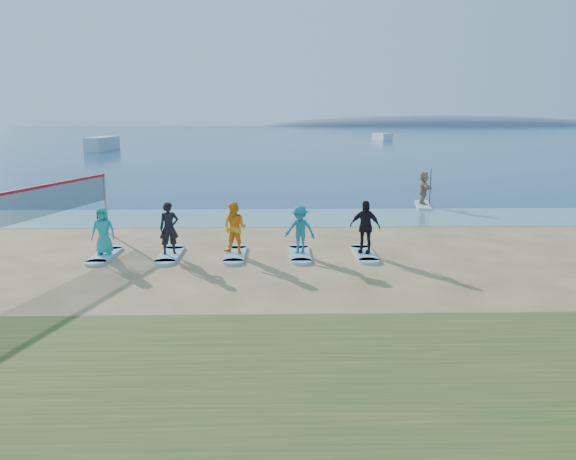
{
  "coord_description": "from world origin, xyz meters",
  "views": [
    {
      "loc": [
        0.01,
        -16.07,
        4.74
      ],
      "look_at": [
        0.44,
        2.0,
        1.1
      ],
      "focal_mm": 35.0,
      "sensor_mm": 36.0,
      "label": 1
    }
  ],
  "objects_px": {
    "surfboard_2": "(235,254)",
    "surfboard_3": "(300,254)",
    "boat_offshore_b": "(382,140)",
    "surfboard_0": "(105,255)",
    "paddleboarder": "(424,188)",
    "student_1": "(169,228)",
    "boat_offshore_a": "(103,150)",
    "student_0": "(103,231)",
    "student_3": "(300,230)",
    "student_2": "(235,228)",
    "student_4": "(365,227)",
    "surfboard_1": "(170,255)",
    "paddleboard": "(423,205)",
    "volleyball_net": "(34,204)",
    "surfboard_4": "(364,254)"
  },
  "relations": [
    {
      "from": "student_0",
      "to": "student_1",
      "type": "xyz_separation_m",
      "value": [
        2.26,
        0.0,
        0.09
      ]
    },
    {
      "from": "surfboard_0",
      "to": "surfboard_2",
      "type": "bearing_deg",
      "value": 0.0
    },
    {
      "from": "surfboard_0",
      "to": "surfboard_3",
      "type": "relative_size",
      "value": 1.0
    },
    {
      "from": "paddleboarder",
      "to": "surfboard_3",
      "type": "height_order",
      "value": "paddleboarder"
    },
    {
      "from": "surfboard_0",
      "to": "student_3",
      "type": "relative_size",
      "value": 1.33
    },
    {
      "from": "volleyball_net",
      "to": "surfboard_3",
      "type": "distance_m",
      "value": 9.12
    },
    {
      "from": "surfboard_4",
      "to": "student_4",
      "type": "distance_m",
      "value": 0.96
    },
    {
      "from": "paddleboard",
      "to": "student_3",
      "type": "distance_m",
      "value": 13.08
    },
    {
      "from": "student_1",
      "to": "boat_offshore_a",
      "type": "bearing_deg",
      "value": 89.21
    },
    {
      "from": "student_2",
      "to": "student_3",
      "type": "distance_m",
      "value": 2.26
    },
    {
      "from": "paddleboard",
      "to": "student_3",
      "type": "relative_size",
      "value": 1.81
    },
    {
      "from": "student_3",
      "to": "student_4",
      "type": "distance_m",
      "value": 2.26
    },
    {
      "from": "student_4",
      "to": "student_0",
      "type": "bearing_deg",
      "value": -155.87
    },
    {
      "from": "surfboard_0",
      "to": "student_1",
      "type": "relative_size",
      "value": 1.22
    },
    {
      "from": "surfboard_0",
      "to": "paddleboard",
      "type": "bearing_deg",
      "value": 37.97
    },
    {
      "from": "paddleboarder",
      "to": "boat_offshore_b",
      "type": "height_order",
      "value": "paddleboarder"
    },
    {
      "from": "paddleboard",
      "to": "boat_offshore_b",
      "type": "xyz_separation_m",
      "value": [
        15.1,
        91.5,
        -0.06
      ]
    },
    {
      "from": "surfboard_1",
      "to": "student_4",
      "type": "relative_size",
      "value": 1.2
    },
    {
      "from": "paddleboarder",
      "to": "boat_offshore_a",
      "type": "xyz_separation_m",
      "value": [
        -33.19,
        53.44,
        -1.0
      ]
    },
    {
      "from": "student_1",
      "to": "student_3",
      "type": "xyz_separation_m",
      "value": [
        4.52,
        0.0,
        -0.07
      ]
    },
    {
      "from": "student_2",
      "to": "surfboard_0",
      "type": "bearing_deg",
      "value": -156.23
    },
    {
      "from": "boat_offshore_b",
      "to": "student_4",
      "type": "xyz_separation_m",
      "value": [
        -20.02,
        -102.4,
        1.01
      ]
    },
    {
      "from": "boat_offshore_b",
      "to": "surfboard_0",
      "type": "relative_size",
      "value": 2.72
    },
    {
      "from": "surfboard_3",
      "to": "surfboard_4",
      "type": "relative_size",
      "value": 1.0
    },
    {
      "from": "surfboard_1",
      "to": "student_1",
      "type": "xyz_separation_m",
      "value": [
        0.0,
        0.0,
        0.95
      ]
    },
    {
      "from": "student_3",
      "to": "surfboard_0",
      "type": "bearing_deg",
      "value": -160.4
    },
    {
      "from": "boat_offshore_b",
      "to": "surfboard_2",
      "type": "height_order",
      "value": "boat_offshore_b"
    },
    {
      "from": "student_3",
      "to": "student_2",
      "type": "bearing_deg",
      "value": -160.4
    },
    {
      "from": "boat_offshore_b",
      "to": "surfboard_4",
      "type": "height_order",
      "value": "boat_offshore_b"
    },
    {
      "from": "surfboard_3",
      "to": "student_3",
      "type": "distance_m",
      "value": 0.87
    },
    {
      "from": "surfboard_2",
      "to": "student_3",
      "type": "bearing_deg",
      "value": 0.0
    },
    {
      "from": "boat_offshore_a",
      "to": "boat_offshore_b",
      "type": "xyz_separation_m",
      "value": [
        48.29,
        38.05,
        0.0
      ]
    },
    {
      "from": "student_3",
      "to": "surfboard_1",
      "type": "bearing_deg",
      "value": -160.4
    },
    {
      "from": "student_0",
      "to": "student_3",
      "type": "xyz_separation_m",
      "value": [
        6.78,
        0.0,
        0.01
      ]
    },
    {
      "from": "surfboard_0",
      "to": "surfboard_4",
      "type": "bearing_deg",
      "value": 0.0
    },
    {
      "from": "paddleboarder",
      "to": "student_4",
      "type": "bearing_deg",
      "value": 155.65
    },
    {
      "from": "student_0",
      "to": "student_4",
      "type": "distance_m",
      "value": 9.04
    },
    {
      "from": "boat_offshore_a",
      "to": "student_0",
      "type": "bearing_deg",
      "value": -70.12
    },
    {
      "from": "volleyball_net",
      "to": "boat_offshore_a",
      "type": "distance_m",
      "value": 66.88
    },
    {
      "from": "paddleboarder",
      "to": "student_3",
      "type": "relative_size",
      "value": 1.06
    },
    {
      "from": "surfboard_0",
      "to": "student_2",
      "type": "bearing_deg",
      "value": 0.0
    },
    {
      "from": "paddleboard",
      "to": "surfboard_4",
      "type": "xyz_separation_m",
      "value": [
        -4.93,
        -10.9,
        -0.01
      ]
    },
    {
      "from": "student_4",
      "to": "surfboard_0",
      "type": "bearing_deg",
      "value": -155.87
    },
    {
      "from": "paddleboarder",
      "to": "surfboard_0",
      "type": "distance_m",
      "value": 17.74
    },
    {
      "from": "student_4",
      "to": "boat_offshore_a",
      "type": "bearing_deg",
      "value": 137.85
    },
    {
      "from": "student_1",
      "to": "student_2",
      "type": "height_order",
      "value": "student_1"
    },
    {
      "from": "surfboard_2",
      "to": "surfboard_4",
      "type": "bearing_deg",
      "value": 0.0
    },
    {
      "from": "volleyball_net",
      "to": "surfboard_0",
      "type": "distance_m",
      "value": 2.86
    },
    {
      "from": "surfboard_1",
      "to": "surfboard_3",
      "type": "distance_m",
      "value": 4.52
    },
    {
      "from": "surfboard_2",
      "to": "surfboard_3",
      "type": "relative_size",
      "value": 1.0
    }
  ]
}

